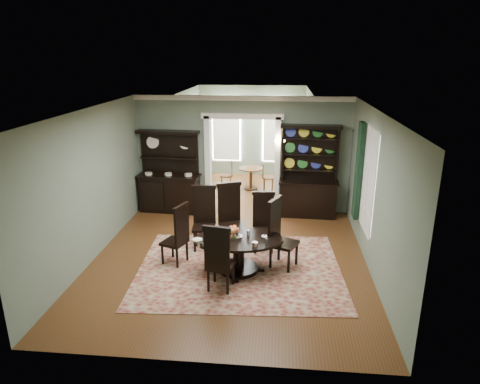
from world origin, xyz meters
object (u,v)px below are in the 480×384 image
(sideboard, at_px, (170,184))
(parlor_table, at_px, (251,175))
(dining_table, at_px, (239,248))
(welsh_dresser, at_px, (309,184))

(sideboard, height_order, parlor_table, sideboard)
(dining_table, xyz_separation_m, parlor_table, (-0.13, 5.18, -0.03))
(sideboard, xyz_separation_m, welsh_dresser, (3.60, -0.00, 0.10))
(sideboard, xyz_separation_m, parlor_table, (1.99, 2.04, -0.30))
(dining_table, distance_m, parlor_table, 5.18)
(dining_table, bearing_deg, sideboard, 116.70)
(parlor_table, bearing_deg, dining_table, -88.52)
(dining_table, distance_m, welsh_dresser, 3.48)
(sideboard, relative_size, welsh_dresser, 0.91)
(sideboard, distance_m, welsh_dresser, 3.60)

